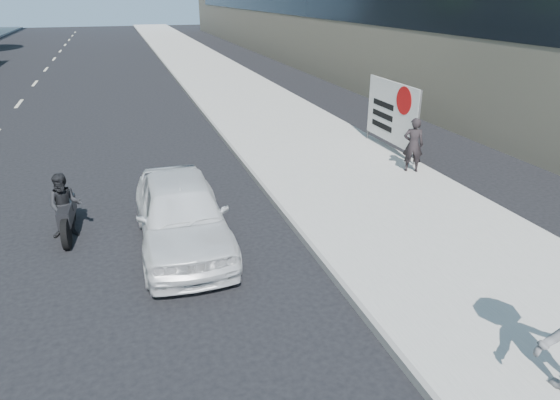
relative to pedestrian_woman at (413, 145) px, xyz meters
name	(u,v)px	position (x,y,z in m)	size (l,w,h in m)	color
ground	(274,326)	(-5.80, -5.50, -0.92)	(160.00, 160.00, 0.00)	black
near_sidewalk	(235,90)	(-1.80, 14.50, -0.85)	(5.00, 120.00, 0.15)	#9A9890
pedestrian_woman	(413,145)	(0.00, 0.00, 0.00)	(0.56, 0.37, 1.54)	black
protest_banner	(392,112)	(0.38, 1.97, 0.48)	(0.08, 3.06, 2.20)	#4C4C4C
white_sedan_near	(181,213)	(-6.80, -2.34, -0.18)	(1.76, 4.37, 1.49)	white
motorcycle	(66,208)	(-9.09, -1.09, -0.29)	(0.72, 2.05, 1.42)	black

